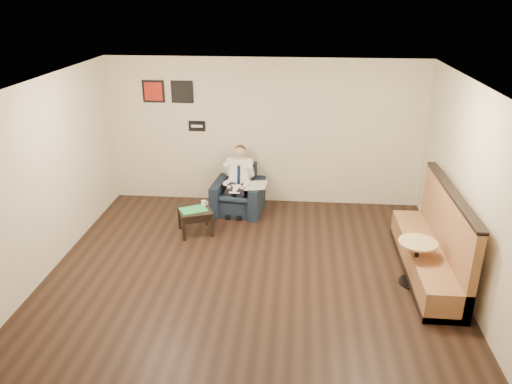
# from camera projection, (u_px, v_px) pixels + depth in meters

# --- Properties ---
(ground) EXTENTS (6.00, 6.00, 0.00)m
(ground) POSITION_uv_depth(u_px,v_px,m) (249.00, 281.00, 7.26)
(ground) COLOR black
(ground) RESTS_ON ground
(wall_back) EXTENTS (6.00, 0.02, 2.80)m
(wall_back) POSITION_uv_depth(u_px,v_px,m) (265.00, 132.00, 9.49)
(wall_back) COLOR beige
(wall_back) RESTS_ON ground
(wall_front) EXTENTS (6.00, 0.02, 2.80)m
(wall_front) POSITION_uv_depth(u_px,v_px,m) (210.00, 334.00, 3.96)
(wall_front) COLOR beige
(wall_front) RESTS_ON ground
(wall_left) EXTENTS (0.02, 6.00, 2.80)m
(wall_left) POSITION_uv_depth(u_px,v_px,m) (35.00, 185.00, 6.97)
(wall_left) COLOR beige
(wall_left) RESTS_ON ground
(wall_right) EXTENTS (0.02, 6.00, 2.80)m
(wall_right) POSITION_uv_depth(u_px,v_px,m) (478.00, 200.00, 6.48)
(wall_right) COLOR beige
(wall_right) RESTS_ON ground
(ceiling) EXTENTS (6.00, 6.00, 0.02)m
(ceiling) POSITION_uv_depth(u_px,v_px,m) (248.00, 88.00, 6.19)
(ceiling) COLOR white
(ceiling) RESTS_ON wall_back
(seating_sign) EXTENTS (0.32, 0.02, 0.20)m
(seating_sign) POSITION_uv_depth(u_px,v_px,m) (197.00, 126.00, 9.55)
(seating_sign) COLOR black
(seating_sign) RESTS_ON wall_back
(art_print_left) EXTENTS (0.42, 0.03, 0.42)m
(art_print_left) POSITION_uv_depth(u_px,v_px,m) (153.00, 91.00, 9.36)
(art_print_left) COLOR #AA2115
(art_print_left) RESTS_ON wall_back
(art_print_right) EXTENTS (0.42, 0.03, 0.42)m
(art_print_right) POSITION_uv_depth(u_px,v_px,m) (182.00, 92.00, 9.32)
(art_print_right) COLOR black
(art_print_right) RESTS_ON wall_back
(armchair) EXTENTS (0.98, 0.98, 0.87)m
(armchair) POSITION_uv_depth(u_px,v_px,m) (238.00, 190.00, 9.36)
(armchair) COLOR black
(armchair) RESTS_ON ground
(seated_man) EXTENTS (0.65, 0.90, 1.19)m
(seated_man) POSITION_uv_depth(u_px,v_px,m) (237.00, 184.00, 9.20)
(seated_man) COLOR white
(seated_man) RESTS_ON armchair
(lap_papers) EXTENTS (0.21, 0.29, 0.01)m
(lap_papers) POSITION_uv_depth(u_px,v_px,m) (235.00, 189.00, 9.14)
(lap_papers) COLOR white
(lap_papers) RESTS_ON seated_man
(newspaper) EXTENTS (0.40, 0.49, 0.01)m
(newspaper) POSITION_uv_depth(u_px,v_px,m) (256.00, 185.00, 9.16)
(newspaper) COLOR silver
(newspaper) RESTS_ON armchair
(side_table) EXTENTS (0.70, 0.70, 0.44)m
(side_table) POSITION_uv_depth(u_px,v_px,m) (195.00, 221.00, 8.61)
(side_table) COLOR black
(side_table) RESTS_ON ground
(green_folder) EXTENTS (0.54, 0.49, 0.01)m
(green_folder) POSITION_uv_depth(u_px,v_px,m) (193.00, 210.00, 8.50)
(green_folder) COLOR green
(green_folder) RESTS_ON side_table
(coffee_mug) EXTENTS (0.10, 0.10, 0.09)m
(coffee_mug) POSITION_uv_depth(u_px,v_px,m) (204.00, 203.00, 8.66)
(coffee_mug) COLOR white
(coffee_mug) RESTS_ON side_table
(smartphone) EXTENTS (0.15, 0.10, 0.01)m
(smartphone) POSITION_uv_depth(u_px,v_px,m) (196.00, 205.00, 8.68)
(smartphone) COLOR black
(smartphone) RESTS_ON side_table
(banquette) EXTENTS (0.61, 2.54, 1.30)m
(banquette) POSITION_uv_depth(u_px,v_px,m) (430.00, 234.00, 7.23)
(banquette) COLOR #905C37
(banquette) RESTS_ON ground
(cafe_table) EXTENTS (0.55, 0.55, 0.68)m
(cafe_table) POSITION_uv_depth(u_px,v_px,m) (415.00, 263.00, 7.07)
(cafe_table) COLOR tan
(cafe_table) RESTS_ON ground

